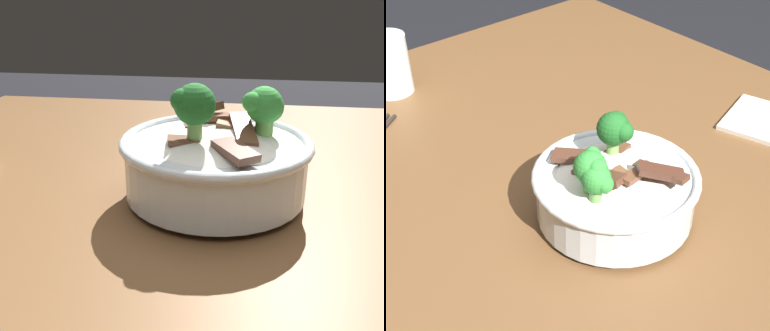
# 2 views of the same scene
# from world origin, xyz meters

# --- Properties ---
(dining_table) EXTENTS (1.15, 1.06, 0.80)m
(dining_table) POSITION_xyz_m (0.00, 0.00, 0.70)
(dining_table) COLOR brown
(dining_table) RESTS_ON ground
(rice_bowl) EXTENTS (0.23, 0.23, 0.15)m
(rice_bowl) POSITION_xyz_m (0.10, -0.01, 0.85)
(rice_bowl) COLOR silver
(rice_bowl) RESTS_ON dining_table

